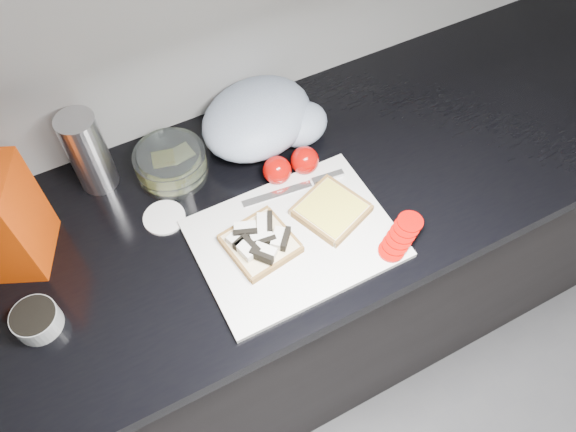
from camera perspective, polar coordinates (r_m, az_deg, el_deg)
The scene contains 13 objects.
base_cabinet at distance 1.61m, azimuth -6.15°, elevation -10.04°, with size 3.50×0.60×0.86m, color black.
countertop at distance 1.22m, azimuth -8.03°, elevation -1.23°, with size 3.50×0.64×0.04m, color black.
cutting_board at distance 1.16m, azimuth 0.69°, elevation -2.31°, with size 0.40×0.30×0.01m, color silver.
bread_left at distance 1.13m, azimuth -2.92°, elevation -2.67°, with size 0.15×0.15×0.04m.
bread_right at distance 1.18m, azimuth 4.41°, elevation 0.61°, with size 0.17×0.17×0.02m.
tomato_slices at distance 1.16m, azimuth 11.39°, elevation -2.02°, with size 0.13×0.10×0.03m.
knife at distance 1.23m, azimuth 1.90°, elevation 3.26°, with size 0.24×0.04×0.01m.
seed_tub at distance 1.15m, azimuth -24.21°, elevation -9.57°, with size 0.09×0.09×0.04m.
tub_lid at distance 1.22m, azimuth -12.46°, elevation -0.16°, with size 0.09×0.09×0.01m, color white.
glass_bowl at distance 1.27m, azimuth -11.79°, elevation 5.22°, with size 0.16×0.16×0.07m.
steel_canister at distance 1.25m, azimuth -19.64°, elevation 6.09°, with size 0.08×0.08×0.19m, color silver.
grocery_bag at distance 1.30m, azimuth -2.52°, elevation 9.85°, with size 0.34×0.30×0.12m.
whole_tomatoes at distance 1.24m, azimuth 0.31°, elevation 5.18°, with size 0.13×0.07×0.06m.
Camera 1 is at (-0.16, 0.54, 1.89)m, focal length 35.00 mm.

